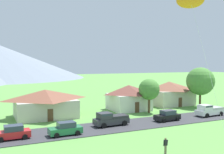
{
  "coord_description": "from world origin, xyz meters",
  "views": [
    {
      "loc": [
        -13.23,
        -7.98,
        9.32
      ],
      "look_at": [
        -1.65,
        16.47,
        7.87
      ],
      "focal_mm": 42.19,
      "sensor_mm": 36.0,
      "label": 1
    }
  ],
  "objects_px": {
    "house_leftmost": "(45,103)",
    "tree_center": "(200,81)",
    "watcher_person": "(166,145)",
    "parked_car_red_mid_west": "(13,133)",
    "parked_car_black_east_end": "(167,116)",
    "pickup_truck_white_west_side": "(209,110)",
    "kite_flyer_with_kite": "(191,3)",
    "pickup_truck_charcoal_east_side": "(110,119)",
    "tree_near_left": "(149,89)",
    "house_left_center": "(169,93)",
    "parked_car_green_west_end": "(66,129)",
    "house_right_center": "(129,97)"
  },
  "relations": [
    {
      "from": "house_leftmost",
      "to": "tree_center",
      "type": "xyz_separation_m",
      "value": [
        31.44,
        -3.84,
        3.02
      ]
    },
    {
      "from": "watcher_person",
      "to": "house_leftmost",
      "type": "bearing_deg",
      "value": 107.22
    },
    {
      "from": "parked_car_red_mid_west",
      "to": "parked_car_black_east_end",
      "type": "xyz_separation_m",
      "value": [
        23.31,
        0.23,
        0.0
      ]
    },
    {
      "from": "parked_car_black_east_end",
      "to": "pickup_truck_white_west_side",
      "type": "distance_m",
      "value": 8.99
    },
    {
      "from": "kite_flyer_with_kite",
      "to": "watcher_person",
      "type": "bearing_deg",
      "value": 134.12
    },
    {
      "from": "house_leftmost",
      "to": "pickup_truck_charcoal_east_side",
      "type": "xyz_separation_m",
      "value": [
        7.35,
        -10.79,
        -1.39
      ]
    },
    {
      "from": "tree_center",
      "to": "watcher_person",
      "type": "xyz_separation_m",
      "value": [
        -24.0,
        -20.16,
        -4.6
      ]
    },
    {
      "from": "house_leftmost",
      "to": "kite_flyer_with_kite",
      "type": "distance_m",
      "value": 29.98
    },
    {
      "from": "tree_center",
      "to": "kite_flyer_with_kite",
      "type": "distance_m",
      "value": 32.7
    },
    {
      "from": "pickup_truck_white_west_side",
      "to": "watcher_person",
      "type": "relative_size",
      "value": 3.15
    },
    {
      "from": "parked_car_black_east_end",
      "to": "tree_center",
      "type": "bearing_deg",
      "value": 28.65
    },
    {
      "from": "tree_center",
      "to": "watcher_person",
      "type": "relative_size",
      "value": 5.02
    },
    {
      "from": "parked_car_black_east_end",
      "to": "pickup_truck_charcoal_east_side",
      "type": "bearing_deg",
      "value": 174.48
    },
    {
      "from": "tree_near_left",
      "to": "kite_flyer_with_kite",
      "type": "xyz_separation_m",
      "value": [
        -9.24,
        -21.19,
        10.67
      ]
    },
    {
      "from": "house_left_center",
      "to": "pickup_truck_charcoal_east_side",
      "type": "distance_m",
      "value": 24.14
    },
    {
      "from": "house_leftmost",
      "to": "tree_center",
      "type": "bearing_deg",
      "value": -6.96
    },
    {
      "from": "parked_car_green_west_end",
      "to": "parked_car_black_east_end",
      "type": "bearing_deg",
      "value": 4.06
    },
    {
      "from": "house_right_center",
      "to": "kite_flyer_with_kite",
      "type": "height_order",
      "value": "kite_flyer_with_kite"
    },
    {
      "from": "pickup_truck_charcoal_east_side",
      "to": "watcher_person",
      "type": "bearing_deg",
      "value": -89.63
    },
    {
      "from": "tree_center",
      "to": "parked_car_black_east_end",
      "type": "distance_m",
      "value": 17.08
    },
    {
      "from": "house_leftmost",
      "to": "parked_car_black_east_end",
      "type": "relative_size",
      "value": 2.49
    },
    {
      "from": "pickup_truck_white_west_side",
      "to": "house_left_center",
      "type": "bearing_deg",
      "value": 82.38
    },
    {
      "from": "tree_center",
      "to": "kite_flyer_with_kite",
      "type": "bearing_deg",
      "value": -135.75
    },
    {
      "from": "house_left_center",
      "to": "pickup_truck_charcoal_east_side",
      "type": "height_order",
      "value": "house_left_center"
    },
    {
      "from": "house_left_center",
      "to": "tree_near_left",
      "type": "distance_m",
      "value": 11.6
    },
    {
      "from": "tree_near_left",
      "to": "parked_car_red_mid_west",
      "type": "relative_size",
      "value": 1.51
    },
    {
      "from": "tree_near_left",
      "to": "tree_center",
      "type": "bearing_deg",
      "value": 2.74
    },
    {
      "from": "tree_near_left",
      "to": "parked_car_green_west_end",
      "type": "bearing_deg",
      "value": -155.15
    },
    {
      "from": "parked_car_green_west_end",
      "to": "watcher_person",
      "type": "bearing_deg",
      "value": -56.13
    },
    {
      "from": "house_leftmost",
      "to": "tree_near_left",
      "type": "xyz_separation_m",
      "value": [
        18.28,
        -4.47,
        1.93
      ]
    },
    {
      "from": "house_right_center",
      "to": "pickup_truck_charcoal_east_side",
      "type": "xyz_separation_m",
      "value": [
        -8.98,
        -10.62,
        -1.51
      ]
    },
    {
      "from": "parked_car_black_east_end",
      "to": "parked_car_green_west_end",
      "type": "bearing_deg",
      "value": -175.94
    },
    {
      "from": "parked_car_green_west_end",
      "to": "pickup_truck_charcoal_east_side",
      "type": "xyz_separation_m",
      "value": [
        7.35,
        2.14,
        0.19
      ]
    },
    {
      "from": "house_right_center",
      "to": "house_left_center",
      "type": "bearing_deg",
      "value": 10.32
    },
    {
      "from": "parked_car_red_mid_west",
      "to": "watcher_person",
      "type": "bearing_deg",
      "value": -41.24
    },
    {
      "from": "parked_car_green_west_end",
      "to": "house_leftmost",
      "type": "bearing_deg",
      "value": 90.04
    },
    {
      "from": "parked_car_red_mid_west",
      "to": "house_left_center",
      "type": "bearing_deg",
      "value": 22.14
    },
    {
      "from": "house_right_center",
      "to": "parked_car_green_west_end",
      "type": "relative_size",
      "value": 1.85
    },
    {
      "from": "tree_near_left",
      "to": "watcher_person",
      "type": "height_order",
      "value": "tree_near_left"
    },
    {
      "from": "house_left_center",
      "to": "kite_flyer_with_kite",
      "type": "height_order",
      "value": "kite_flyer_with_kite"
    },
    {
      "from": "tree_near_left",
      "to": "tree_center",
      "type": "distance_m",
      "value": 13.22
    },
    {
      "from": "house_leftmost",
      "to": "parked_car_red_mid_west",
      "type": "xyz_separation_m",
      "value": [
        -6.3,
        -11.96,
        -1.59
      ]
    },
    {
      "from": "house_right_center",
      "to": "parked_car_green_west_end",
      "type": "bearing_deg",
      "value": -141.98
    },
    {
      "from": "parked_car_red_mid_west",
      "to": "kite_flyer_with_kite",
      "type": "bearing_deg",
      "value": -41.76
    },
    {
      "from": "house_right_center",
      "to": "parked_car_green_west_end",
      "type": "xyz_separation_m",
      "value": [
        -16.32,
        -12.76,
        -1.7
      ]
    },
    {
      "from": "house_left_center",
      "to": "parked_car_red_mid_west",
      "type": "distance_m",
      "value": 36.88
    },
    {
      "from": "tree_center",
      "to": "pickup_truck_charcoal_east_side",
      "type": "bearing_deg",
      "value": -163.9
    },
    {
      "from": "parked_car_green_west_end",
      "to": "parked_car_red_mid_west",
      "type": "height_order",
      "value": "same"
    },
    {
      "from": "parked_car_red_mid_west",
      "to": "kite_flyer_with_kite",
      "type": "relative_size",
      "value": 0.26
    },
    {
      "from": "tree_near_left",
      "to": "pickup_truck_charcoal_east_side",
      "type": "height_order",
      "value": "tree_near_left"
    }
  ]
}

